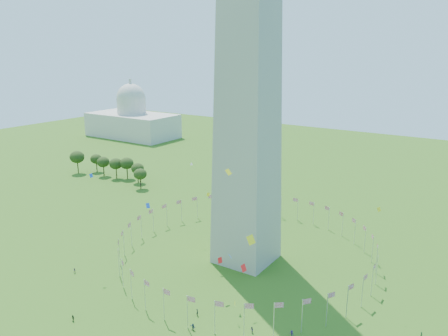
# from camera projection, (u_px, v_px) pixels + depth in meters

# --- Properties ---
(flag_ring) EXTENTS (80.24, 80.24, 9.00)m
(flag_ring) POSITION_uv_depth(u_px,v_px,m) (246.00, 246.00, 140.32)
(flag_ring) COLOR silver
(flag_ring) RESTS_ON ground
(capitol_building) EXTENTS (70.00, 35.00, 46.00)m
(capitol_building) POSITION_uv_depth(u_px,v_px,m) (132.00, 107.00, 336.01)
(capitol_building) COLOR beige
(capitol_building) RESTS_ON ground
(kites_aloft) EXTENTS (78.77, 57.27, 31.26)m
(kites_aloft) POSITION_uv_depth(u_px,v_px,m) (216.00, 235.00, 113.05)
(kites_aloft) COLOR blue
(kites_aloft) RESTS_ON ground
(tree_line_west) EXTENTS (55.50, 15.54, 12.21)m
(tree_line_west) POSITION_uv_depth(u_px,v_px,m) (110.00, 168.00, 230.06)
(tree_line_west) COLOR #2F4818
(tree_line_west) RESTS_ON ground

